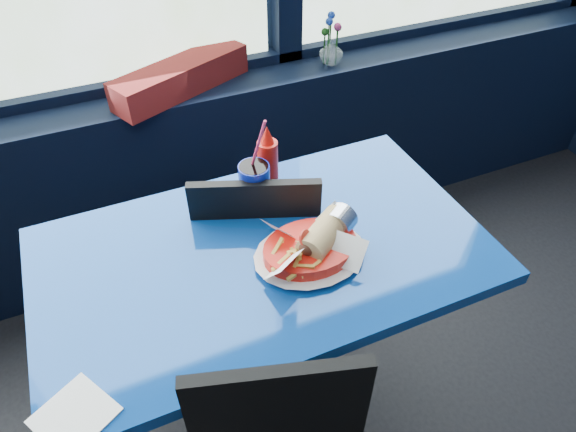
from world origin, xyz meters
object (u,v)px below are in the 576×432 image
object	(u,v)px
chair_near_back	(237,255)
soda_cup	(255,185)
planter_box	(181,77)
flower_vase	(331,49)
food_basket	(312,247)
near_table	(266,293)
ketchup_bottle	(268,163)

from	to	relation	value
chair_near_back	soda_cup	size ratio (longest dim) A/B	2.88
planter_box	chair_near_back	bearing A→B (deg)	-116.00
flower_vase	food_basket	size ratio (longest dim) A/B	0.69
near_table	planter_box	world-z (taller)	planter_box
food_basket	near_table	bearing A→B (deg)	136.95
planter_box	flower_vase	xyz separation A→B (m)	(0.61, -0.02, 0.01)
near_table	soda_cup	size ratio (longest dim) A/B	3.97
near_table	planter_box	bearing A→B (deg)	89.18
near_table	chair_near_back	xyz separation A→B (m)	(-0.01, 0.24, -0.07)
food_basket	ketchup_bottle	size ratio (longest dim) A/B	1.32
chair_near_back	planter_box	world-z (taller)	planter_box
food_basket	soda_cup	xyz separation A→B (m)	(-0.06, 0.25, 0.04)
chair_near_back	soda_cup	xyz separation A→B (m)	(0.06, -0.06, 0.33)
soda_cup	food_basket	bearing A→B (deg)	-76.07
planter_box	soda_cup	xyz separation A→B (m)	(0.03, -0.67, -0.03)
chair_near_back	near_table	bearing A→B (deg)	112.94
ketchup_bottle	soda_cup	world-z (taller)	soda_cup
ketchup_bottle	food_basket	bearing A→B (deg)	-90.05
flower_vase	soda_cup	size ratio (longest dim) A/B	0.68
flower_vase	soda_cup	bearing A→B (deg)	-131.52
chair_near_back	planter_box	distance (m)	0.70
ketchup_bottle	soda_cup	size ratio (longest dim) A/B	0.75
planter_box	food_basket	xyz separation A→B (m)	(0.10, -0.92, -0.07)
chair_near_back	food_basket	bearing A→B (deg)	131.40
ketchup_bottle	soda_cup	bearing A→B (deg)	-139.25
food_basket	ketchup_bottle	bearing A→B (deg)	79.96
ketchup_bottle	near_table	bearing A→B (deg)	-114.97
near_table	planter_box	distance (m)	0.90
flower_vase	ketchup_bottle	world-z (taller)	flower_vase
planter_box	ketchup_bottle	world-z (taller)	ketchup_bottle
food_basket	ketchup_bottle	distance (m)	0.31
food_basket	ketchup_bottle	world-z (taller)	ketchup_bottle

